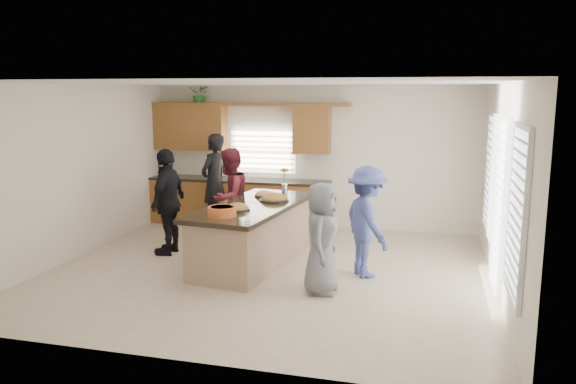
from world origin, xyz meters
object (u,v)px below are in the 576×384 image
(island, at_px, (253,235))
(woman_right_back, at_px, (367,222))
(woman_left_back, at_px, (214,182))
(woman_left_mid, at_px, (230,198))
(woman_left_front, at_px, (168,202))
(salad_bowl, at_px, (222,211))
(woman_right_front, at_px, (322,238))

(island, bearing_deg, woman_right_back, 1.78)
(island, relative_size, woman_right_back, 1.73)
(woman_left_back, bearing_deg, island, 49.88)
(woman_left_back, relative_size, woman_right_back, 1.15)
(woman_left_mid, height_order, woman_right_back, woman_left_mid)
(woman_left_front, height_order, woman_right_back, woman_left_front)
(salad_bowl, xyz_separation_m, woman_right_back, (1.95, 0.74, -0.21))
(woman_left_mid, xyz_separation_m, woman_left_front, (-0.83, -0.69, 0.02))
(salad_bowl, xyz_separation_m, woman_left_back, (-1.29, 2.92, -0.09))
(island, xyz_separation_m, woman_right_front, (1.30, -1.01, 0.30))
(woman_left_front, bearing_deg, woman_left_back, 177.37)
(woman_left_front, bearing_deg, woman_right_front, 67.11)
(salad_bowl, distance_m, woman_right_front, 1.48)
(salad_bowl, height_order, woman_right_front, woman_right_front)
(woman_right_back, height_order, woman_right_front, woman_right_back)
(woman_left_front, relative_size, woman_right_back, 1.08)
(island, height_order, woman_left_front, woman_left_front)
(island, distance_m, woman_right_front, 1.67)
(salad_bowl, height_order, woman_left_back, woman_left_back)
(salad_bowl, xyz_separation_m, woman_right_front, (1.45, -0.10, -0.27))
(salad_bowl, height_order, woman_left_front, woman_left_front)
(woman_left_front, bearing_deg, woman_left_mid, 129.90)
(salad_bowl, relative_size, woman_right_back, 0.25)
(woman_left_mid, xyz_separation_m, woman_right_front, (2.00, -1.88, -0.11))
(salad_bowl, relative_size, woman_right_front, 0.27)
(island, bearing_deg, woman_left_back, 132.57)
(island, relative_size, woman_left_front, 1.60)
(woman_right_back, bearing_deg, woman_right_front, 116.67)
(salad_bowl, relative_size, woman_left_back, 0.22)
(woman_left_back, height_order, woman_left_mid, woman_left_back)
(woman_left_mid, bearing_deg, woman_right_front, 59.34)
(woman_left_back, xyz_separation_m, woman_right_back, (3.24, -2.18, -0.12))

